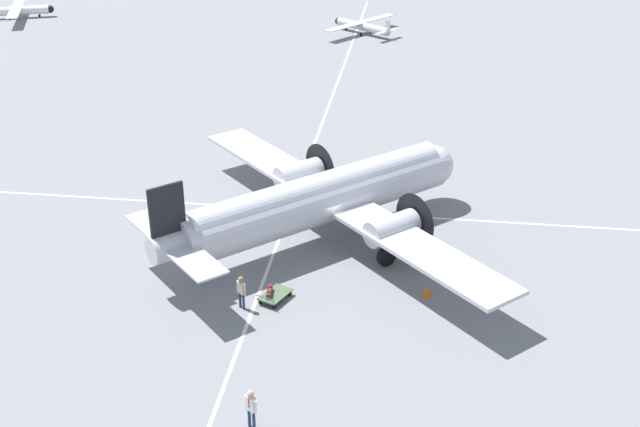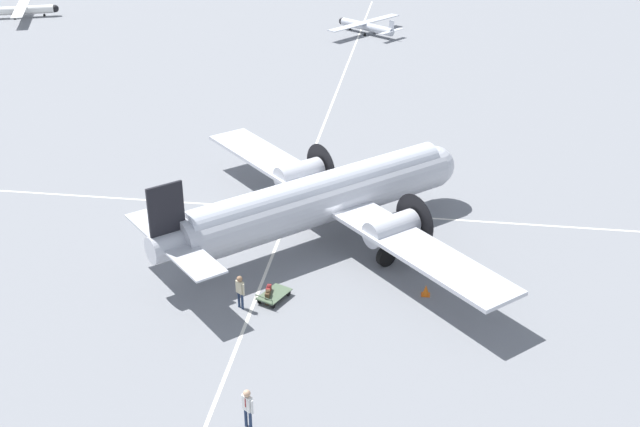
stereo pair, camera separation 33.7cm
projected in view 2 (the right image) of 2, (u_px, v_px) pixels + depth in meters
The scene contains 12 objects.
ground_plane at pixel (320, 240), 43.24m from camera, with size 300.00×300.00×0.00m, color slate.
apron_line_eastwest at pixel (280, 237), 43.51m from camera, with size 120.00×0.16×0.01m.
apron_line_northsouth at pixel (328, 212), 46.25m from camera, with size 0.16×120.00×0.01m.
airliner_main at pixel (326, 197), 42.33m from camera, with size 19.73×19.55×5.59m.
crew_foreground at pixel (247, 405), 29.67m from camera, with size 0.39×0.51×1.75m.
passenger_boarding at pixel (240, 289), 36.89m from camera, with size 0.39×0.49×1.72m.
suitcase_near_door at pixel (269, 292), 38.02m from camera, with size 0.49×0.19×0.65m.
suitcase_upright_spare at pixel (268, 297), 37.61m from camera, with size 0.44×0.19×0.64m.
baggage_cart at pixel (274, 295), 37.86m from camera, with size 1.93×1.59×0.56m.
light_aircraft_distant at pixel (365, 26), 82.42m from camera, with size 8.65×7.46×1.93m.
light_aircraft_taxiing at pixel (21, 10), 88.78m from camera, with size 10.89×8.40×2.13m.
traffic_cone at pixel (426, 290), 38.23m from camera, with size 0.42×0.42×0.56m.
Camera 2 is at (37.54, 5.35, 20.81)m, focal length 45.00 mm.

